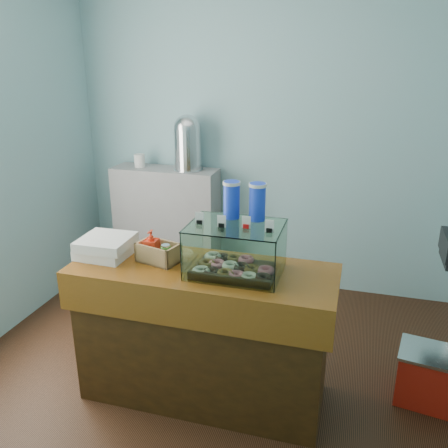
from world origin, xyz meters
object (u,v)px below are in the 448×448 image
(red_cooler, at_px, (430,377))
(display_case, at_px, (236,245))
(coffee_urn, at_px, (188,141))
(counter, at_px, (203,332))

(red_cooler, bearing_deg, display_case, -156.67)
(display_case, relative_size, coffee_urn, 1.07)
(coffee_urn, relative_size, red_cooler, 1.11)
(display_case, bearing_deg, coffee_urn, 118.90)
(counter, bearing_deg, red_cooler, 13.19)
(counter, bearing_deg, coffee_urn, 112.87)
(counter, distance_m, display_case, 0.64)
(counter, relative_size, coffee_urn, 3.18)
(coffee_urn, distance_m, red_cooler, 2.69)
(coffee_urn, bearing_deg, counter, -67.13)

